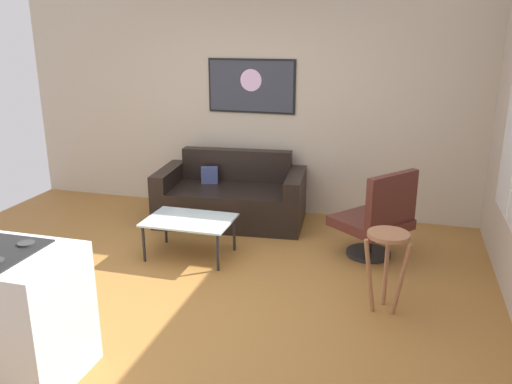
# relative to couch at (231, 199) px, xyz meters

# --- Properties ---
(ground) EXTENTS (6.40, 6.40, 0.04)m
(ground) POSITION_rel_couch_xyz_m (0.26, -1.86, -0.30)
(ground) COLOR #9B6730
(back_wall) EXTENTS (6.40, 0.05, 2.80)m
(back_wall) POSITION_rel_couch_xyz_m (0.26, 0.57, 1.12)
(back_wall) COLOR #BFB09A
(back_wall) RESTS_ON ground
(couch) EXTENTS (1.79, 1.03, 0.81)m
(couch) POSITION_rel_couch_xyz_m (0.00, 0.00, 0.00)
(couch) COLOR black
(couch) RESTS_ON ground
(coffee_table) EXTENTS (0.87, 0.60, 0.40)m
(coffee_table) POSITION_rel_couch_xyz_m (-0.08, -1.09, 0.08)
(coffee_table) COLOR silver
(coffee_table) RESTS_ON ground
(armchair) EXTENTS (0.89, 0.89, 0.92)m
(armchair) POSITION_rel_couch_xyz_m (1.74, -0.63, 0.14)
(armchair) COLOR black
(armchair) RESTS_ON ground
(bar_stool) EXTENTS (0.38, 0.38, 0.68)m
(bar_stool) POSITION_rel_couch_xyz_m (1.87, -1.66, 0.25)
(bar_stool) COLOR #986342
(bar_stool) RESTS_ON ground
(wall_painting) EXTENTS (1.09, 0.03, 0.65)m
(wall_painting) POSITION_rel_couch_xyz_m (0.10, 0.52, 1.28)
(wall_painting) COLOR black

